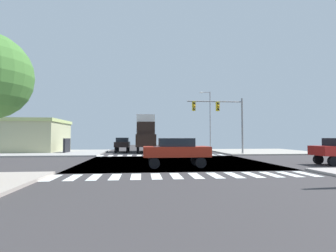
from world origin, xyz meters
name	(u,v)px	position (x,y,z in m)	size (l,w,h in m)	color
ground	(173,162)	(0.00, 0.00, -0.03)	(90.00, 90.00, 0.05)	#353233
sidewalk_corner_ne	(260,151)	(13.00, 12.00, 0.07)	(12.00, 12.00, 0.14)	#A09B91
sidewalk_corner_nw	(54,153)	(-13.00, 12.00, 0.07)	(12.00, 12.00, 0.14)	#999794
crosswalk_near	(186,176)	(-0.25, -7.30, 0.00)	(13.50, 2.00, 0.01)	silver
crosswalk_far	(163,155)	(-0.25, 7.30, 0.00)	(13.50, 2.00, 0.01)	silver
traffic_signal_mast	(221,113)	(6.20, 7.23, 4.64)	(6.34, 0.55, 6.29)	gray
street_lamp	(209,115)	(7.82, 18.37, 5.31)	(1.78, 0.32, 9.01)	gray
bank_building	(12,136)	(-19.12, 14.56, 2.11)	(14.24, 8.48, 4.21)	#AEAF84
sedan_crossing_3	(176,150)	(-0.23, -3.50, 1.12)	(4.30, 1.80, 1.88)	black
box_truck_outer_1	(146,132)	(-2.00, 13.27, 2.56)	(2.40, 7.20, 4.85)	black
sedan_inner_6	(123,143)	(-5.00, 13.85, 1.12)	(1.80, 4.30, 1.88)	black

